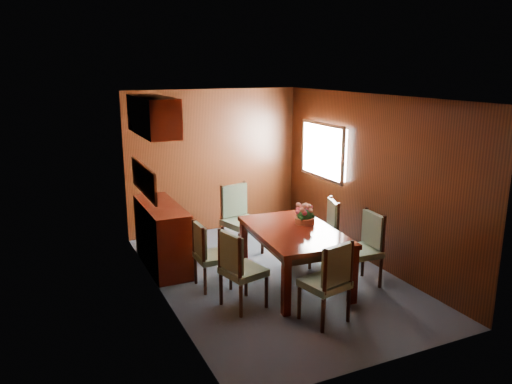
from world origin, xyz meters
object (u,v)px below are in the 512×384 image
sideboard (162,236)px  chair_right_near (365,244)px  dining_table (294,237)px  chair_head (330,278)px  flower_centerpiece (305,214)px  chair_left_near (238,266)px

sideboard → chair_right_near: 2.79m
dining_table → chair_head: size_ratio=1.74×
chair_right_near → chair_head: bearing=127.7°
chair_right_near → flower_centerpiece: 0.87m
chair_head → flower_centerpiece: size_ratio=3.46×
sideboard → dining_table: (1.38, -1.32, 0.19)m
dining_table → chair_left_near: chair_left_near is taller
sideboard → chair_left_near: bearing=-73.8°
dining_table → chair_right_near: chair_right_near is taller
dining_table → chair_left_near: 0.97m
chair_head → sideboard: bearing=105.5°
flower_centerpiece → dining_table: bearing=-146.3°
chair_left_near → sideboard: bearing=-177.4°
dining_table → chair_left_near: bearing=-156.7°
chair_left_near → chair_head: 1.06m
chair_right_near → sideboard: bearing=55.9°
chair_right_near → flower_centerpiece: bearing=51.8°
chair_head → chair_left_near: bearing=123.8°
chair_right_near → chair_head: 1.21m
chair_left_near → chair_head: (0.76, -0.74, 0.00)m
chair_left_near → chair_right_near: bearing=74.8°
sideboard → chair_right_near: (2.23, -1.68, 0.09)m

